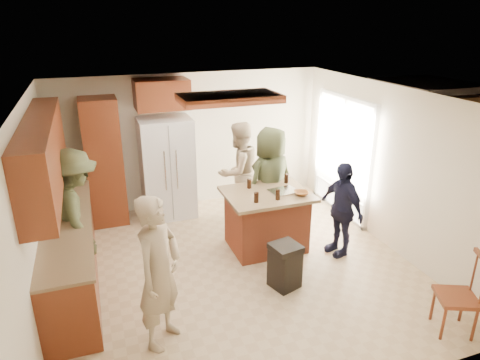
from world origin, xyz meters
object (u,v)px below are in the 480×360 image
object	(u,v)px
person_counter	(77,215)
spindle_chair	(459,297)
person_behind_left	(239,172)
person_side_right	(341,209)
person_behind_right	(271,181)
kitchen_island	(266,220)
trash_bin	(285,265)
person_front_left	(159,273)
refrigerator	(167,168)

from	to	relation	value
person_counter	spindle_chair	world-z (taller)	person_counter
person_behind_left	person_side_right	size ratio (longest dim) A/B	1.20
person_behind_right	person_side_right	size ratio (longest dim) A/B	1.22
person_behind_left	kitchen_island	world-z (taller)	person_behind_left
person_behind_right	trash_bin	distance (m)	1.74
person_front_left	refrigerator	size ratio (longest dim) A/B	0.98
trash_bin	kitchen_island	bearing A→B (deg)	80.55
person_side_right	person_counter	world-z (taller)	person_counter
kitchen_island	trash_bin	xyz separation A→B (m)	(-0.18, -1.06, -0.16)
person_behind_left	person_behind_right	world-z (taller)	person_behind_right
person_behind_left	spindle_chair	bearing A→B (deg)	88.11
spindle_chair	person_front_left	bearing A→B (deg)	163.05
person_counter	trash_bin	xyz separation A→B (m)	(2.54, -1.24, -0.60)
refrigerator	trash_bin	xyz separation A→B (m)	(1.03, -2.77, -0.58)
person_front_left	trash_bin	distance (m)	1.87
refrigerator	trash_bin	size ratio (longest dim) A/B	2.86
person_behind_left	person_side_right	xyz separation A→B (m)	(1.04, -1.67, -0.15)
kitchen_island	person_counter	bearing A→B (deg)	176.28
refrigerator	person_side_right	bearing A→B (deg)	-45.58
person_side_right	trash_bin	bearing A→B (deg)	-73.80
person_behind_right	refrigerator	xyz separation A→B (m)	(-1.49, 1.20, 0.00)
spindle_chair	trash_bin	bearing A→B (deg)	135.53
person_behind_left	kitchen_island	distance (m)	1.21
kitchen_island	spindle_chair	bearing A→B (deg)	-62.64
person_front_left	spindle_chair	world-z (taller)	person_front_left
person_front_left	kitchen_island	distance (m)	2.48
person_front_left	person_behind_right	bearing A→B (deg)	-4.62
refrigerator	kitchen_island	bearing A→B (deg)	-54.72
person_side_right	trash_bin	size ratio (longest dim) A/B	2.33
spindle_chair	kitchen_island	bearing A→B (deg)	117.36
person_front_left	person_behind_left	world-z (taller)	person_behind_left
person_front_left	person_side_right	size ratio (longest dim) A/B	1.20
person_counter	trash_bin	bearing A→B (deg)	-128.81
person_counter	spindle_chair	xyz separation A→B (m)	(4.02, -2.69, -0.46)
person_behind_right	refrigerator	bearing A→B (deg)	-54.34
person_behind_right	spindle_chair	distance (m)	3.23
person_behind_right	person_side_right	xyz separation A→B (m)	(0.70, -1.04, -0.16)
spindle_chair	person_behind_left	bearing A→B (deg)	110.36
refrigerator	spindle_chair	world-z (taller)	refrigerator
person_behind_left	kitchen_island	bearing A→B (deg)	70.41
person_behind_left	person_counter	distance (m)	2.83
person_side_right	person_counter	size ratio (longest dim) A/B	0.80
person_front_left	person_behind_right	distance (m)	2.99
person_behind_right	person_front_left	bearing A→B (deg)	27.76
person_behind_left	trash_bin	world-z (taller)	person_behind_left
kitchen_island	spindle_chair	size ratio (longest dim) A/B	1.29
person_front_left	person_behind_left	distance (m)	3.25
refrigerator	kitchen_island	distance (m)	2.13
person_behind_left	kitchen_island	size ratio (longest dim) A/B	1.38
person_front_left	refrigerator	world-z (taller)	refrigerator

